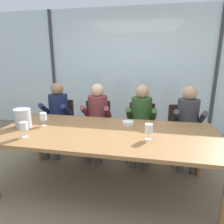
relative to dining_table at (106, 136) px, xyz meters
The scene contains 19 objects.
ground 1.21m from the dining_table, 90.00° to the left, with size 14.00×14.00×0.00m, color #847056.
window_glass_panel 2.31m from the dining_table, 90.00° to the left, with size 7.81×0.03×2.60m, color silver.
window_mullion_left 2.89m from the dining_table, 128.59° to the left, with size 0.06×0.06×2.60m, color #38383D.
window_mullion_right 2.89m from the dining_table, 51.41° to the left, with size 0.06×0.06×2.60m, color #38383D.
hillside_vineyard 5.31m from the dining_table, 90.00° to the left, with size 13.81×2.40×1.53m, color #477A38.
dining_table is the anchor object (origin of this frame).
chair_near_curtain 1.45m from the dining_table, 137.39° to the left, with size 0.45×0.45×0.87m.
chair_left_of_center 1.07m from the dining_table, 111.06° to the left, with size 0.49×0.49×0.87m.
chair_center 1.04m from the dining_table, 69.31° to the left, with size 0.46×0.46×0.87m.
chair_right_of_center 1.41m from the dining_table, 43.51° to the left, with size 0.49×0.49×0.87m.
person_navy_polo 1.35m from the dining_table, 141.28° to the left, with size 0.47×0.62×1.18m.
person_maroon_top 0.91m from the dining_table, 112.51° to the left, with size 0.48×0.62×1.18m.
person_olive_shirt 0.92m from the dining_table, 66.50° to the left, with size 0.47×0.62×1.18m.
person_charcoal_jacket 1.36m from the dining_table, 38.47° to the left, with size 0.47×0.62×1.18m.
ice_bucket_primary 1.09m from the dining_table, behind, with size 0.21×0.21×0.23m.
tasting_bowl 0.38m from the dining_table, 52.55° to the left, with size 0.15×0.15×0.05m, color silver.
wine_glass_by_left_taster 0.93m from the dining_table, 158.49° to the right, with size 0.08×0.08×0.17m.
wine_glass_near_bucket 0.54m from the dining_table, 15.39° to the right, with size 0.08×0.08×0.17m.
wine_glass_center_pour 0.86m from the dining_table, behind, with size 0.08×0.08×0.17m.
Camera 1 is at (0.50, -2.15, 1.58)m, focal length 31.74 mm.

